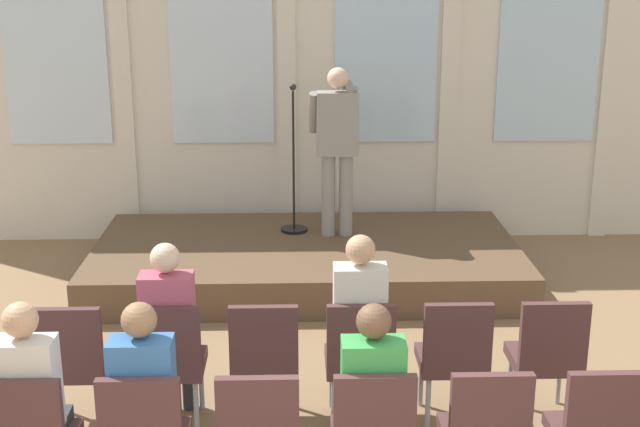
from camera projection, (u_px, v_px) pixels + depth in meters
The scene contains 15 objects.
rear_partition at pixel (308, 69), 9.58m from camera, with size 9.07×0.14×3.83m.
stage_platform at pixel (306, 261), 8.74m from camera, with size 4.25×2.21×0.37m, color brown.
speaker at pixel (337, 139), 8.71m from camera, with size 0.51×0.69×1.73m.
mic_stand at pixel (294, 200), 9.00m from camera, with size 0.28×0.28×1.56m.
chair_r0_c0 at pixel (73, 358), 5.83m from camera, with size 0.46×0.44×0.94m.
chair_r0_c1 at pixel (169, 356), 5.85m from camera, with size 0.46×0.44×0.94m.
audience_r0_c1 at pixel (169, 324), 5.87m from camera, with size 0.36×0.39×1.33m.
chair_r0_c2 at pixel (265, 355), 5.86m from camera, with size 0.46×0.44×0.94m.
chair_r0_c3 at pixel (360, 354), 5.88m from camera, with size 0.46×0.44×0.94m.
audience_r0_c3 at pixel (359, 319), 5.89m from camera, with size 0.36×0.39×1.37m.
chair_r0_c4 at pixel (454, 353), 5.90m from camera, with size 0.46×0.44×0.94m.
chair_r0_c5 at pixel (548, 352), 5.92m from camera, with size 0.46×0.44×0.94m.
audience_r1_c0 at pixel (30, 397), 4.89m from camera, with size 0.36×0.39×1.33m.
audience_r1_c1 at pixel (145, 396), 4.91m from camera, with size 0.36×0.39×1.32m.
audience_r1_c3 at pixel (372, 395), 4.95m from camera, with size 0.36×0.39×1.29m.
Camera 1 is at (-0.10, -2.84, 3.12)m, focal length 48.37 mm.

